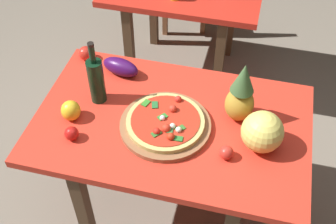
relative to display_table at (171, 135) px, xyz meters
The scene contains 12 objects.
ground_plane 0.68m from the display_table, ahead, with size 10.00×10.00×0.00m, color gray.
display_table is the anchor object (origin of this frame).
pizza_board 0.12m from the display_table, 113.25° to the right, with size 0.42×0.42×0.03m, color #915D3B.
pizza 0.15m from the display_table, 110.56° to the right, with size 0.36×0.36×0.05m.
wine_bottle 0.44m from the display_table, behind, with size 0.08×0.08×0.34m.
pineapple_left 0.39m from the display_table, 18.75° to the left, with size 0.13×0.13×0.32m.
melon 0.46m from the display_table, ahead, with size 0.18×0.18×0.18m, color #E8D865.
bell_pepper 0.49m from the display_table, 168.98° to the right, with size 0.09×0.09×0.10m, color yellow.
eggplant 0.45m from the display_table, 141.81° to the left, with size 0.20×0.09×0.09m, color #3B104E.
tomato_by_bottle 0.34m from the display_table, 28.15° to the right, with size 0.06×0.06×0.06m, color red.
tomato_at_corner 0.48m from the display_table, 152.85° to the right, with size 0.06×0.06×0.06m, color red.
tomato_near_board 0.66m from the display_table, 149.02° to the left, with size 0.08×0.08×0.08m, color red.
Camera 1 is at (0.31, -1.31, 2.25)m, focal length 45.79 mm.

